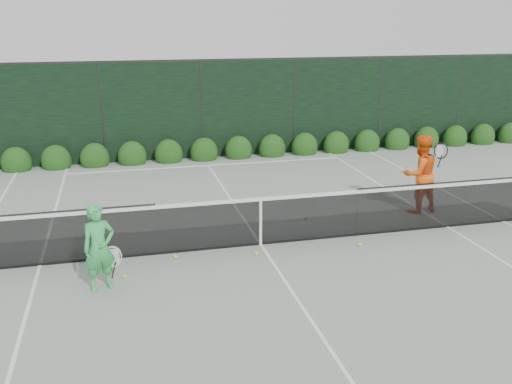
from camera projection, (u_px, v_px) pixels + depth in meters
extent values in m
plane|color=gray|center=(261.00, 245.00, 11.23)|extent=(80.00, 80.00, 0.00)
cube|color=black|center=(32.00, 240.00, 10.12)|extent=(4.40, 0.01, 1.02)
cube|color=black|center=(261.00, 222.00, 11.08)|extent=(4.00, 0.01, 0.96)
cube|color=black|center=(453.00, 204.00, 12.04)|extent=(4.40, 0.01, 1.02)
cube|color=white|center=(261.00, 199.00, 10.95)|extent=(12.80, 0.03, 0.07)
cube|color=black|center=(261.00, 244.00, 11.22)|extent=(12.80, 0.02, 0.04)
cube|color=white|center=(261.00, 223.00, 11.09)|extent=(0.05, 0.03, 0.91)
imported|color=green|center=(99.00, 248.00, 9.22)|extent=(0.62, 0.50, 1.45)
torus|color=beige|center=(113.00, 257.00, 9.42)|extent=(0.30, 0.04, 0.30)
cylinder|color=black|center=(114.00, 270.00, 9.49)|extent=(0.10, 0.03, 0.30)
imported|color=orange|center=(420.00, 174.00, 12.88)|extent=(0.94, 0.78, 1.79)
torus|color=black|center=(441.00, 151.00, 12.61)|extent=(0.27, 0.19, 0.30)
cylinder|color=black|center=(440.00, 161.00, 12.68)|extent=(0.10, 0.03, 0.30)
cube|color=white|center=(503.00, 221.00, 12.48)|extent=(0.06, 23.77, 0.01)
cube|color=white|center=(40.00, 265.00, 10.28)|extent=(0.06, 23.77, 0.01)
cube|color=white|center=(447.00, 227.00, 12.16)|extent=(0.06, 23.77, 0.01)
cube|color=white|center=(186.00, 131.00, 22.25)|extent=(11.03, 0.06, 0.01)
cube|color=white|center=(208.00, 165.00, 17.16)|extent=(8.23, 0.06, 0.01)
cube|color=white|center=(261.00, 244.00, 11.22)|extent=(0.06, 12.80, 0.01)
cube|color=black|center=(201.00, 110.00, 17.74)|extent=(32.00, 0.06, 3.00)
cube|color=#262826|center=(200.00, 60.00, 17.29)|extent=(32.00, 0.06, 0.06)
cylinder|color=#262826|center=(102.00, 114.00, 17.05)|extent=(0.08, 0.08, 3.00)
cylinder|color=#262826|center=(201.00, 110.00, 17.74)|extent=(0.08, 0.08, 3.00)
cylinder|color=#262826|center=(293.00, 107.00, 18.42)|extent=(0.08, 0.08, 3.00)
cylinder|color=#262826|center=(379.00, 104.00, 19.11)|extent=(0.08, 0.08, 3.00)
cylinder|color=#262826|center=(458.00, 100.00, 19.80)|extent=(0.08, 0.08, 3.00)
ellipsoid|color=#103A10|center=(16.00, 163.00, 16.53)|extent=(0.86, 0.65, 0.94)
ellipsoid|color=#103A10|center=(56.00, 161.00, 16.78)|extent=(0.86, 0.65, 0.94)
ellipsoid|color=#103A10|center=(95.00, 158.00, 17.03)|extent=(0.86, 0.65, 0.94)
ellipsoid|color=#103A10|center=(132.00, 156.00, 17.28)|extent=(0.86, 0.65, 0.94)
ellipsoid|color=#103A10|center=(169.00, 154.00, 17.54)|extent=(0.86, 0.65, 0.94)
ellipsoid|color=#103A10|center=(204.00, 152.00, 17.79)|extent=(0.86, 0.65, 0.94)
ellipsoid|color=#103A10|center=(239.00, 150.00, 18.04)|extent=(0.86, 0.65, 0.94)
ellipsoid|color=#103A10|center=(272.00, 149.00, 18.29)|extent=(0.86, 0.65, 0.94)
ellipsoid|color=#103A10|center=(305.00, 147.00, 18.54)|extent=(0.86, 0.65, 0.94)
ellipsoid|color=#103A10|center=(336.00, 145.00, 18.79)|extent=(0.86, 0.65, 0.94)
ellipsoid|color=#103A10|center=(367.00, 143.00, 19.04)|extent=(0.86, 0.65, 0.94)
ellipsoid|color=#103A10|center=(397.00, 142.00, 19.30)|extent=(0.86, 0.65, 0.94)
ellipsoid|color=#103A10|center=(426.00, 140.00, 19.55)|extent=(0.86, 0.65, 0.94)
ellipsoid|color=#103A10|center=(455.00, 139.00, 19.80)|extent=(0.86, 0.65, 0.94)
ellipsoid|color=#103A10|center=(483.00, 137.00, 20.05)|extent=(0.86, 0.65, 0.94)
ellipsoid|color=#103A10|center=(510.00, 135.00, 20.30)|extent=(0.86, 0.65, 0.94)
sphere|color=#DBF436|center=(176.00, 257.00, 10.58)|extent=(0.07, 0.07, 0.07)
sphere|color=#DBF436|center=(305.00, 218.00, 12.59)|extent=(0.07, 0.07, 0.07)
sphere|color=#DBF436|center=(124.00, 276.00, 9.78)|extent=(0.07, 0.07, 0.07)
sphere|color=#DBF436|center=(360.00, 245.00, 11.13)|extent=(0.07, 0.07, 0.07)
sphere|color=#DBF436|center=(256.00, 253.00, 10.74)|extent=(0.07, 0.07, 0.07)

